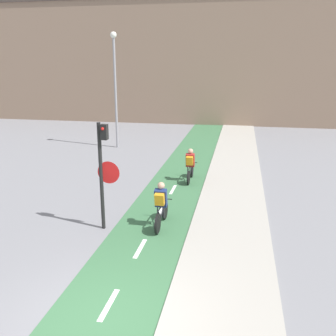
% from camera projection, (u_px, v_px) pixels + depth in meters
% --- Properties ---
extents(ground_plane, '(120.00, 120.00, 0.00)m').
position_uv_depth(ground_plane, '(100.00, 321.00, 7.34)').
color(ground_plane, gray).
extents(bike_lane, '(2.28, 60.00, 0.02)m').
position_uv_depth(bike_lane, '(100.00, 321.00, 7.34)').
color(bike_lane, '#3D7047').
rests_on(bike_lane, ground_plane).
extents(sidewalk_strip, '(2.40, 60.00, 0.05)m').
position_uv_depth(sidewalk_strip, '(220.00, 336.00, 6.91)').
color(sidewalk_strip, '#A8A399').
rests_on(sidewalk_strip, ground_plane).
extents(building_row_background, '(60.00, 5.20, 10.20)m').
position_uv_depth(building_row_background, '(213.00, 60.00, 31.34)').
color(building_row_background, '#89705B').
rests_on(building_row_background, ground_plane).
extents(traffic_light_pole, '(0.67, 0.25, 3.26)m').
position_uv_depth(traffic_light_pole, '(103.00, 165.00, 10.91)').
color(traffic_light_pole, black).
rests_on(traffic_light_pole, ground_plane).
extents(street_lamp_far, '(0.36, 0.36, 6.55)m').
position_uv_depth(street_lamp_far, '(115.00, 78.00, 21.36)').
color(street_lamp_far, gray).
rests_on(street_lamp_far, ground_plane).
extents(cyclist_near, '(0.46, 1.71, 1.44)m').
position_uv_depth(cyclist_near, '(161.00, 206.00, 11.38)').
color(cyclist_near, black).
rests_on(cyclist_near, ground_plane).
extents(cyclist_far, '(0.46, 1.69, 1.43)m').
position_uv_depth(cyclist_far, '(190.00, 166.00, 15.82)').
color(cyclist_far, black).
rests_on(cyclist_far, ground_plane).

